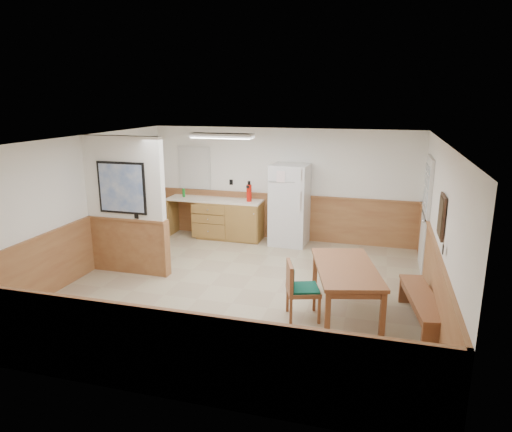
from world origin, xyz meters
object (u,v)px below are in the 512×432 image
(dining_table, at_px, (346,273))
(dining_bench, at_px, (422,303))
(fire_extinguisher, at_px, (249,192))
(soap_bottle, at_px, (184,193))
(dining_chair, at_px, (297,286))
(refrigerator, at_px, (290,205))

(dining_table, distance_m, dining_bench, 1.12)
(fire_extinguisher, relative_size, soap_bottle, 2.31)
(dining_chair, distance_m, soap_bottle, 4.84)
(refrigerator, height_order, fire_extinguisher, refrigerator)
(refrigerator, xyz_separation_m, dining_chair, (0.81, -3.40, -0.39))
(dining_chair, bearing_deg, dining_table, 5.95)
(dining_table, bearing_deg, fire_extinguisher, 112.98)
(dining_chair, bearing_deg, dining_bench, -10.82)
(dining_table, distance_m, fire_extinguisher, 3.97)
(dining_bench, height_order, dining_chair, dining_chair)
(dining_bench, xyz_separation_m, dining_chair, (-1.74, -0.24, 0.15))
(dining_chair, xyz_separation_m, soap_bottle, (-3.33, 3.47, 0.50))
(dining_table, xyz_separation_m, fire_extinguisher, (-2.40, 3.13, 0.45))
(fire_extinguisher, bearing_deg, dining_chair, -79.01)
(dining_chair, relative_size, soap_bottle, 4.28)
(soap_bottle, bearing_deg, dining_bench, -32.55)
(dining_table, height_order, dining_bench, dining_table)
(soap_bottle, bearing_deg, dining_chair, -46.19)
(refrigerator, bearing_deg, dining_bench, -48.08)
(refrigerator, relative_size, soap_bottle, 8.90)
(refrigerator, distance_m, dining_chair, 3.52)
(dining_table, xyz_separation_m, dining_chair, (-0.66, -0.30, -0.16))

